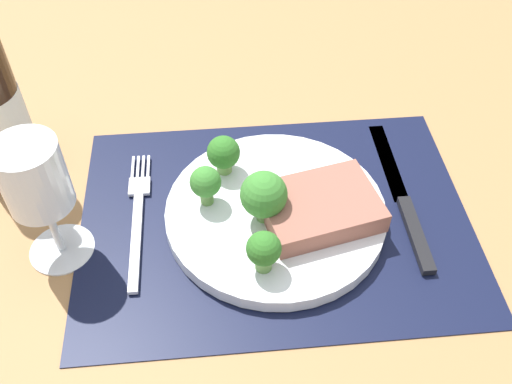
% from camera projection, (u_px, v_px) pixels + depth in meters
% --- Properties ---
extents(ground_plane, '(1.40, 1.10, 0.03)m').
position_uv_depth(ground_plane, '(275.00, 228.00, 0.64)').
color(ground_plane, '#996D42').
extents(placemat, '(0.42, 0.31, 0.00)m').
position_uv_depth(placemat, '(275.00, 218.00, 0.63)').
color(placemat, black).
rests_on(placemat, ground_plane).
extents(plate, '(0.24, 0.24, 0.02)m').
position_uv_depth(plate, '(275.00, 213.00, 0.62)').
color(plate, silver).
rests_on(plate, placemat).
extents(steak, '(0.13, 0.11, 0.02)m').
position_uv_depth(steak, '(320.00, 207.00, 0.60)').
color(steak, '#8C5647').
rests_on(steak, plate).
extents(broccoli_front_edge, '(0.03, 0.03, 0.05)m').
position_uv_depth(broccoli_front_edge, '(206.00, 183.00, 0.60)').
color(broccoli_front_edge, '#5B8942').
rests_on(broccoli_front_edge, plate).
extents(broccoli_near_fork, '(0.03, 0.03, 0.05)m').
position_uv_depth(broccoli_near_fork, '(264.00, 250.00, 0.54)').
color(broccoli_near_fork, '#5B8942').
rests_on(broccoli_near_fork, plate).
extents(broccoli_back_left, '(0.05, 0.05, 0.06)m').
position_uv_depth(broccoli_back_left, '(264.00, 195.00, 0.58)').
color(broccoli_back_left, '#5B8942').
rests_on(broccoli_back_left, plate).
extents(broccoli_center, '(0.04, 0.04, 0.05)m').
position_uv_depth(broccoli_center, '(223.00, 153.00, 0.64)').
color(broccoli_center, '#6B994C').
rests_on(broccoli_center, plate).
extents(fork, '(0.02, 0.19, 0.01)m').
position_uv_depth(fork, '(138.00, 216.00, 0.63)').
color(fork, silver).
rests_on(fork, placemat).
extents(knife, '(0.02, 0.23, 0.01)m').
position_uv_depth(knife, '(404.00, 203.00, 0.64)').
color(knife, black).
rests_on(knife, placemat).
extents(wine_glass, '(0.07, 0.07, 0.15)m').
position_uv_depth(wine_glass, '(36.00, 184.00, 0.53)').
color(wine_glass, silver).
rests_on(wine_glass, ground_plane).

